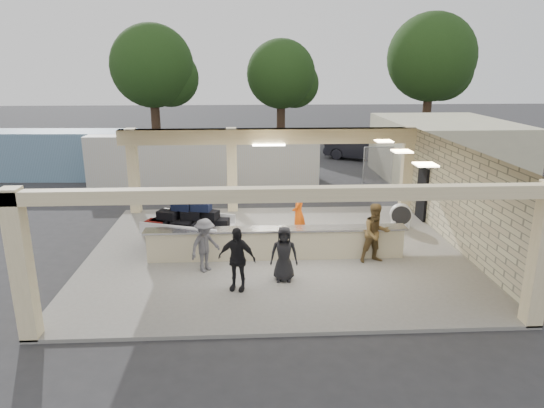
{
  "coord_description": "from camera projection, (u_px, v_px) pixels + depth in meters",
  "views": [
    {
      "loc": [
        -0.88,
        -14.76,
        6.02
      ],
      "look_at": [
        -0.06,
        1.0,
        1.43
      ],
      "focal_mm": 32.0,
      "sensor_mm": 36.0,
      "label": 1
    }
  ],
  "objects": [
    {
      "name": "container_blue",
      "position": [
        43.0,
        155.0,
        26.21
      ],
      "size": [
        9.92,
        2.83,
        2.55
      ],
      "primitive_type": "cube",
      "rotation": [
        0.0,
        0.0,
        -0.05
      ],
      "color": "#6C90AD",
      "rests_on": "ground"
    },
    {
      "name": "tree_left",
      "position": [
        157.0,
        69.0,
        37.1
      ],
      "size": [
        6.6,
        6.3,
        9.0
      ],
      "color": "#382619",
      "rests_on": "ground"
    },
    {
      "name": "baggage_counter",
      "position": [
        276.0,
        243.0,
        15.24
      ],
      "size": [
        8.2,
        0.58,
        0.98
      ],
      "color": "beige",
      "rests_on": "pavilion"
    },
    {
      "name": "passenger_c",
      "position": [
        205.0,
        245.0,
        14.18
      ],
      "size": [
        0.99,
        1.0,
        1.61
      ],
      "primitive_type": "imported",
      "rotation": [
        0.0,
        0.0,
        0.8
      ],
      "color": "#515055",
      "rests_on": "pavilion"
    },
    {
      "name": "car_dark",
      "position": [
        361.0,
        148.0,
        31.27
      ],
      "size": [
        4.81,
        3.67,
        1.53
      ],
      "primitive_type": "imported",
      "rotation": [
        0.0,
        0.0,
        1.06
      ],
      "color": "black",
      "rests_on": "ground"
    },
    {
      "name": "pavilion",
      "position": [
        281.0,
        209.0,
        16.15
      ],
      "size": [
        12.01,
        10.0,
        3.55
      ],
      "color": "slate",
      "rests_on": "ground"
    },
    {
      "name": "container_white",
      "position": [
        205.0,
        158.0,
        25.29
      ],
      "size": [
        11.81,
        2.7,
        2.55
      ],
      "primitive_type": "cube",
      "rotation": [
        0.0,
        0.0,
        -0.03
      ],
      "color": "beige",
      "rests_on": "ground"
    },
    {
      "name": "passenger_a",
      "position": [
        376.0,
        233.0,
        14.78
      ],
      "size": [
        0.97,
        0.56,
        1.87
      ],
      "primitive_type": "imported",
      "rotation": [
        0.0,
        0.0,
        0.19
      ],
      "color": "brown",
      "rests_on": "pavilion"
    },
    {
      "name": "passenger_b",
      "position": [
        237.0,
        259.0,
        12.98
      ],
      "size": [
        1.1,
        0.65,
        1.77
      ],
      "primitive_type": "imported",
      "rotation": [
        0.0,
        0.0,
        -0.29
      ],
      "color": "black",
      "rests_on": "pavilion"
    },
    {
      "name": "luggage_cart",
      "position": [
        188.0,
        223.0,
        16.02
      ],
      "size": [
        3.08,
        2.47,
        1.56
      ],
      "rotation": [
        0.0,
        0.0,
        -0.34
      ],
      "color": "white",
      "rests_on": "pavilion"
    },
    {
      "name": "fence",
      "position": [
        479.0,
        164.0,
        24.77
      ],
      "size": [
        12.06,
        0.06,
        2.03
      ],
      "color": "gray",
      "rests_on": "ground"
    },
    {
      "name": "drum_fan",
      "position": [
        401.0,
        215.0,
        18.12
      ],
      "size": [
        0.84,
        0.44,
        0.89
      ],
      "rotation": [
        0.0,
        0.0,
        -0.18
      ],
      "color": "white",
      "rests_on": "pavilion"
    },
    {
      "name": "passenger_d",
      "position": [
        284.0,
        254.0,
        13.57
      ],
      "size": [
        0.8,
        0.37,
        1.58
      ],
      "primitive_type": "imported",
      "rotation": [
        0.0,
        0.0,
        -0.08
      ],
      "color": "black",
      "rests_on": "pavilion"
    },
    {
      "name": "ground",
      "position": [
        275.0,
        254.0,
        15.88
      ],
      "size": [
        120.0,
        120.0,
        0.0
      ],
      "primitive_type": "plane",
      "color": "#2C2C2F",
      "rests_on": "ground"
    },
    {
      "name": "tree_mid",
      "position": [
        285.0,
        77.0,
        39.7
      ],
      "size": [
        6.0,
        5.6,
        8.0
      ],
      "color": "#382619",
      "rests_on": "ground"
    },
    {
      "name": "tree_right",
      "position": [
        434.0,
        61.0,
        38.99
      ],
      "size": [
        7.2,
        7.0,
        10.0
      ],
      "color": "#382619",
      "rests_on": "ground"
    },
    {
      "name": "adjacent_building",
      "position": [
        444.0,
        151.0,
        25.5
      ],
      "size": [
        6.0,
        8.0,
        3.2
      ],
      "primitive_type": "cube",
      "color": "beige",
      "rests_on": "ground"
    },
    {
      "name": "baggage_handler",
      "position": [
        299.0,
        213.0,
        16.74
      ],
      "size": [
        0.58,
        0.77,
        1.87
      ],
      "primitive_type": "imported",
      "rotation": [
        0.0,
        0.0,
        4.37
      ],
      "color": "#F2560C",
      "rests_on": "pavilion"
    },
    {
      "name": "car_white_b",
      "position": [
        463.0,
        155.0,
        29.26
      ],
      "size": [
        4.56,
        3.17,
        1.35
      ],
      "primitive_type": "imported",
      "rotation": [
        0.0,
        0.0,
        1.16
      ],
      "color": "silver",
      "rests_on": "ground"
    },
    {
      "name": "car_white_a",
      "position": [
        422.0,
        153.0,
        29.31
      ],
      "size": [
        5.87,
        3.3,
        1.6
      ],
      "primitive_type": "imported",
      "rotation": [
        0.0,
        0.0,
        1.69
      ],
      "color": "silver",
      "rests_on": "ground"
    }
  ]
}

